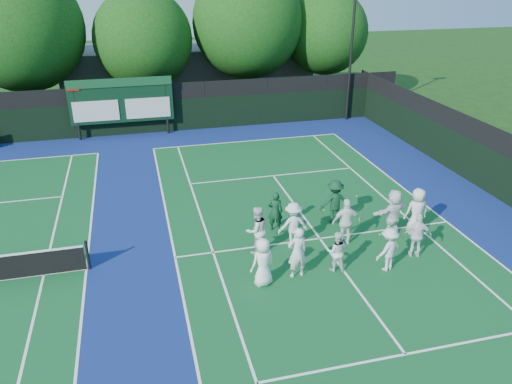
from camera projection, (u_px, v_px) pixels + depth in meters
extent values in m
plane|color=#153A0F|center=(330.00, 252.00, 18.12)|extent=(120.00, 120.00, 0.00)
cube|color=navy|center=(161.00, 260.00, 17.65)|extent=(34.00, 32.00, 0.01)
cube|color=#115425|center=(320.00, 239.00, 18.99)|extent=(10.97, 23.77, 0.00)
cube|color=white|center=(248.00, 141.00, 29.47)|extent=(10.97, 0.08, 0.00)
cube|color=white|center=(175.00, 257.00, 17.76)|extent=(0.08, 23.77, 0.00)
cube|color=white|center=(447.00, 222.00, 20.22)|extent=(0.08, 23.77, 0.00)
cube|color=white|center=(213.00, 252.00, 18.07)|extent=(0.08, 23.77, 0.00)
cube|color=white|center=(416.00, 226.00, 19.91)|extent=(0.08, 23.77, 0.00)
cube|color=white|center=(405.00, 354.00, 13.35)|extent=(8.23, 0.08, 0.00)
cube|color=white|center=(273.00, 176.00, 24.63)|extent=(8.23, 0.08, 0.00)
cube|color=white|center=(320.00, 238.00, 18.99)|extent=(0.08, 12.80, 0.00)
cube|color=white|center=(86.00, 269.00, 17.09)|extent=(0.08, 23.77, 0.00)
cube|color=white|center=(44.00, 275.00, 16.78)|extent=(0.08, 23.77, 0.00)
cube|color=black|center=(140.00, 118.00, 30.46)|extent=(34.00, 0.08, 2.00)
cube|color=black|center=(138.00, 93.00, 29.84)|extent=(34.00, 0.05, 1.00)
cylinder|color=black|center=(76.00, 111.00, 28.99)|extent=(0.16, 0.16, 3.50)
cylinder|color=black|center=(166.00, 105.00, 30.15)|extent=(0.16, 0.16, 3.50)
cube|color=black|center=(121.00, 101.00, 29.39)|extent=(6.00, 0.15, 2.60)
cube|color=#134423|center=(119.00, 82.00, 28.84)|extent=(6.00, 0.05, 0.50)
cube|color=silver|center=(96.00, 111.00, 29.17)|extent=(2.60, 0.04, 1.20)
cube|color=silver|center=(148.00, 108.00, 29.84)|extent=(2.60, 0.04, 1.20)
cube|color=#9F0F0D|center=(72.00, 87.00, 28.30)|extent=(0.70, 0.04, 0.50)
cube|color=#55555A|center=(188.00, 73.00, 37.99)|extent=(18.00, 6.00, 4.00)
cylinder|color=black|center=(352.00, 43.00, 31.56)|extent=(0.16, 0.16, 10.00)
cylinder|color=black|center=(88.00, 255.00, 16.89)|extent=(0.10, 0.10, 1.10)
cylinder|color=black|center=(34.00, 101.00, 31.85)|extent=(0.44, 0.44, 3.17)
sphere|color=#0F3D0D|center=(20.00, 28.00, 30.01)|extent=(7.57, 7.57, 7.57)
sphere|color=#0F3D0D|center=(34.00, 40.00, 30.72)|extent=(5.30, 5.30, 5.30)
cylinder|color=black|center=(148.00, 97.00, 33.54)|extent=(0.44, 0.44, 2.79)
sphere|color=#0F3D0D|center=(143.00, 39.00, 31.98)|extent=(6.32, 6.32, 6.32)
sphere|color=#0F3D0D|center=(153.00, 48.00, 32.64)|extent=(4.43, 4.43, 4.43)
cylinder|color=black|center=(248.00, 88.00, 34.98)|extent=(0.44, 0.44, 3.27)
sphere|color=#0F3D0D|center=(247.00, 22.00, 33.16)|extent=(7.35, 7.35, 7.35)
sphere|color=#0F3D0D|center=(255.00, 33.00, 33.86)|extent=(5.15, 5.15, 5.15)
cylinder|color=black|center=(323.00, 85.00, 36.29)|extent=(0.44, 0.44, 3.04)
sphere|color=#0F3D0D|center=(326.00, 32.00, 34.75)|extent=(5.84, 5.84, 5.84)
sphere|color=#0F3D0D|center=(332.00, 40.00, 35.39)|extent=(4.09, 4.09, 4.09)
sphere|color=#BCCB17|center=(357.00, 196.00, 22.43)|extent=(0.07, 0.07, 0.07)
sphere|color=#BCCB17|center=(380.00, 234.00, 19.23)|extent=(0.07, 0.07, 0.07)
sphere|color=#BCCB17|center=(260.00, 259.00, 17.62)|extent=(0.07, 0.07, 0.07)
sphere|color=#BCCB17|center=(324.00, 210.00, 21.13)|extent=(0.07, 0.07, 0.07)
imported|color=white|center=(263.00, 262.00, 15.96)|extent=(0.94, 0.75, 1.68)
imported|color=white|center=(297.00, 253.00, 16.35)|extent=(0.71, 0.51, 1.83)
imported|color=white|center=(336.00, 251.00, 16.78)|extent=(0.84, 0.73, 1.46)
imported|color=silver|center=(389.00, 249.00, 16.78)|extent=(1.16, 0.90, 1.58)
imported|color=white|center=(417.00, 235.00, 17.54)|extent=(1.06, 0.68, 1.68)
imported|color=silver|center=(257.00, 230.00, 17.77)|extent=(1.04, 0.92, 1.80)
imported|color=silver|center=(293.00, 225.00, 18.21)|extent=(1.13, 0.67, 1.73)
imported|color=white|center=(346.00, 222.00, 18.31)|extent=(1.10, 0.53, 1.83)
imported|color=white|center=(393.00, 212.00, 18.95)|extent=(1.82, 1.09, 1.87)
imported|color=silver|center=(417.00, 211.00, 19.04)|extent=(0.94, 0.64, 1.87)
imported|color=#0F3821|center=(275.00, 211.00, 19.32)|extent=(0.68, 0.54, 1.62)
imported|color=#0F371F|center=(335.00, 202.00, 19.84)|extent=(1.20, 0.70, 1.83)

